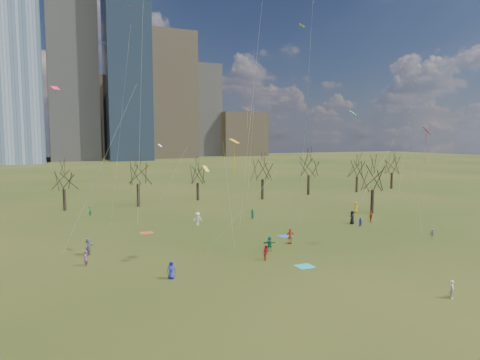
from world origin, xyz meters
name	(u,v)px	position (x,y,z in m)	size (l,w,h in m)	color
ground	(290,262)	(0.00, 0.00, 0.00)	(500.00, 500.00, 0.00)	black
downtown_skyline	(83,87)	(-2.43, 210.64, 39.01)	(212.50, 78.00, 118.00)	slate
bare_tree_row	(181,172)	(-0.09, 37.22, 6.12)	(113.04, 29.80, 9.50)	black
blanket_teal	(305,266)	(0.55, -1.74, 0.01)	(1.60, 1.50, 0.03)	teal
blanket_navy	(286,236)	(5.17, 9.78, 0.01)	(1.60, 1.50, 0.03)	#2355A6
blanket_crimson	(147,233)	(-10.09, 18.67, 0.01)	(1.60, 1.50, 0.03)	#AF3923
person_0	(171,270)	(-11.90, 0.02, 0.78)	(0.77, 0.50, 1.57)	#24289F
person_1	(452,289)	(6.35, -13.12, 0.70)	(0.51, 0.33, 1.40)	silver
person_2	(266,253)	(-1.79, 1.63, 0.77)	(0.75, 0.59, 1.55)	red
person_3	(433,233)	(20.85, 1.51, 0.60)	(0.77, 0.44, 1.20)	slate
person_4	(290,236)	(3.71, 6.21, 0.91)	(1.06, 0.44, 1.81)	#D04617
person_5	(270,244)	(0.11, 4.51, 0.82)	(1.52, 0.48, 1.64)	#19744C
person_6	(352,218)	(17.51, 12.40, 0.93)	(0.91, 0.59, 1.86)	black
person_7	(86,258)	(-18.36, 6.90, 0.75)	(0.55, 0.36, 1.50)	#864489
person_8	(360,223)	(17.25, 10.37, 0.61)	(0.59, 0.46, 1.22)	#242398
person_9	(198,219)	(-2.61, 20.52, 0.91)	(1.17, 0.67, 1.82)	white
person_10	(371,217)	(20.74, 12.29, 0.84)	(0.98, 0.41, 1.67)	#A13C17
person_11	(88,246)	(-17.77, 10.86, 0.90)	(1.67, 0.53, 1.80)	slate
person_12	(356,208)	(23.78, 19.25, 0.88)	(0.86, 0.56, 1.76)	gold
person_13	(90,211)	(-15.62, 33.86, 0.79)	(0.58, 0.38, 1.58)	#1A7647
person_14	(252,214)	(6.21, 21.33, 0.76)	(0.74, 0.57, 1.51)	#19724C
kites_airborne	(273,130)	(4.24, 11.48, 13.12)	(56.29, 44.21, 33.16)	gold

